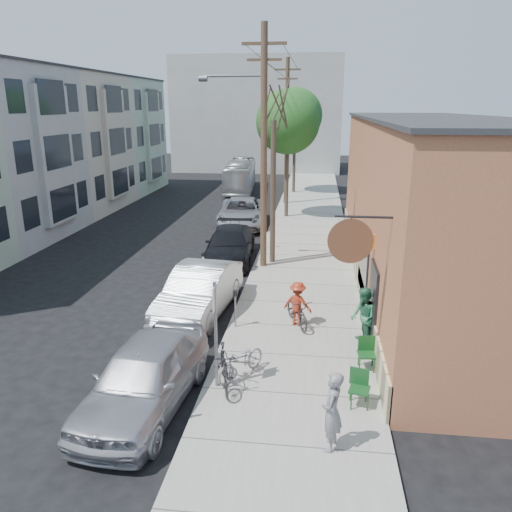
# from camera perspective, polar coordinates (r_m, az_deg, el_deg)

# --- Properties ---
(ground) EXTENTS (120.00, 120.00, 0.00)m
(ground) POSITION_cam_1_polar(r_m,az_deg,el_deg) (17.12, -9.71, -7.59)
(ground) COLOR black
(sidewalk) EXTENTS (4.50, 58.00, 0.15)m
(sidewalk) POSITION_cam_1_polar(r_m,az_deg,el_deg) (26.81, 5.77, 1.77)
(sidewalk) COLOR #9B9A8F
(sidewalk) RESTS_ON ground
(cafe_building) EXTENTS (6.60, 20.20, 6.61)m
(cafe_building) POSITION_cam_1_polar(r_m,az_deg,el_deg) (20.68, 18.90, 5.60)
(cafe_building) COLOR #A35D3C
(cafe_building) RESTS_ON ground
(apartment_row) EXTENTS (6.30, 32.00, 9.00)m
(apartment_row) POSITION_cam_1_polar(r_m,az_deg,el_deg) (33.40, -23.24, 11.21)
(apartment_row) COLOR #A2B79A
(apartment_row) RESTS_ON ground
(end_cap_building) EXTENTS (18.00, 8.00, 12.00)m
(end_cap_building) POSITION_cam_1_polar(r_m,az_deg,el_deg) (57.30, 0.27, 15.84)
(end_cap_building) COLOR #A3A39E
(end_cap_building) RESTS_ON ground
(sign_post) EXTENTS (0.07, 0.45, 2.80)m
(sign_post) POSITION_cam_1_polar(r_m,az_deg,el_deg) (12.42, -4.65, -7.87)
(sign_post) COLOR slate
(sign_post) RESTS_ON sidewalk
(parking_meter_near) EXTENTS (0.14, 0.14, 1.24)m
(parking_meter_near) POSITION_cam_1_polar(r_m,az_deg,el_deg) (15.98, -2.39, -5.33)
(parking_meter_near) COLOR slate
(parking_meter_near) RESTS_ON sidewalk
(parking_meter_far) EXTENTS (0.14, 0.14, 1.24)m
(parking_meter_far) POSITION_cam_1_polar(r_m,az_deg,el_deg) (24.80, 1.09, 2.77)
(parking_meter_far) COLOR slate
(parking_meter_far) RESTS_ON sidewalk
(utility_pole_near) EXTENTS (3.57, 0.28, 10.00)m
(utility_pole_near) POSITION_cam_1_polar(r_m,az_deg,el_deg) (21.31, 0.74, 12.53)
(utility_pole_near) COLOR #503A28
(utility_pole_near) RESTS_ON sidewalk
(utility_pole_far) EXTENTS (1.80, 0.28, 10.00)m
(utility_pole_far) POSITION_cam_1_polar(r_m,az_deg,el_deg) (36.33, 3.52, 14.19)
(utility_pole_far) COLOR #503A28
(utility_pole_far) RESTS_ON sidewalk
(tree_bare) EXTENTS (0.24, 0.24, 6.27)m
(tree_bare) POSITION_cam_1_polar(r_m,az_deg,el_deg) (22.12, 1.95, 7.14)
(tree_bare) COLOR #44392C
(tree_bare) RESTS_ON sidewalk
(tree_leafy_mid) EXTENTS (3.94, 3.94, 7.85)m
(tree_leafy_mid) POSITION_cam_1_polar(r_m,az_deg,el_deg) (31.67, 3.65, 15.02)
(tree_leafy_mid) COLOR #44392C
(tree_leafy_mid) RESTS_ON sidewalk
(tree_leafy_far) EXTENTS (4.29, 4.29, 8.24)m
(tree_leafy_far) POSITION_cam_1_polar(r_m,az_deg,el_deg) (41.18, 4.50, 15.72)
(tree_leafy_far) COLOR #44392C
(tree_leafy_far) RESTS_ON sidewalk
(patio_chair_a) EXTENTS (0.55, 0.55, 0.88)m
(patio_chair_a) POSITION_cam_1_polar(r_m,az_deg,el_deg) (14.00, 12.53, -10.91)
(patio_chair_a) COLOR #13451B
(patio_chair_a) RESTS_ON sidewalk
(patio_chair_b) EXTENTS (0.61, 0.61, 0.88)m
(patio_chair_b) POSITION_cam_1_polar(r_m,az_deg,el_deg) (12.42, 11.73, -14.68)
(patio_chair_b) COLOR #13451B
(patio_chair_b) RESTS_ON sidewalk
(patron_grey) EXTENTS (0.54, 0.71, 1.74)m
(patron_grey) POSITION_cam_1_polar(r_m,az_deg,el_deg) (10.78, 8.68, -17.15)
(patron_grey) COLOR gray
(patron_grey) RESTS_ON sidewalk
(patron_green) EXTENTS (0.83, 0.98, 1.78)m
(patron_green) POSITION_cam_1_polar(r_m,az_deg,el_deg) (15.11, 12.16, -6.84)
(patron_green) COLOR #2E754E
(patron_green) RESTS_ON sidewalk
(cyclist) EXTENTS (1.07, 0.82, 1.47)m
(cyclist) POSITION_cam_1_polar(r_m,az_deg,el_deg) (16.21, 4.78, -5.43)
(cyclist) COLOR #9C2C16
(cyclist) RESTS_ON sidewalk
(cyclist_bike) EXTENTS (1.25, 1.90, 0.94)m
(cyclist_bike) POSITION_cam_1_polar(r_m,az_deg,el_deg) (16.31, 4.75, -6.28)
(cyclist_bike) COLOR black
(cyclist_bike) RESTS_ON sidewalk
(parked_bike_a) EXTENTS (0.96, 1.84, 1.07)m
(parked_bike_a) POSITION_cam_1_polar(r_m,az_deg,el_deg) (12.90, -3.69, -12.58)
(parked_bike_a) COLOR black
(parked_bike_a) RESTS_ON sidewalk
(parked_bike_b) EXTENTS (1.43, 1.78, 0.91)m
(parked_bike_b) POSITION_cam_1_polar(r_m,az_deg,el_deg) (13.33, -1.70, -11.91)
(parked_bike_b) COLOR gray
(parked_bike_b) RESTS_ON sidewalk
(car_0) EXTENTS (2.42, 5.08, 1.68)m
(car_0) POSITION_cam_1_polar(r_m,az_deg,el_deg) (12.46, -12.63, -13.31)
(car_0) COLOR #A7A6AE
(car_0) RESTS_ON ground
(car_1) EXTENTS (2.32, 5.31, 1.70)m
(car_1) POSITION_cam_1_polar(r_m,az_deg,el_deg) (17.38, -6.49, -4.04)
(car_1) COLOR silver
(car_1) RESTS_ON ground
(car_2) EXTENTS (2.44, 5.36, 1.52)m
(car_2) POSITION_cam_1_polar(r_m,az_deg,el_deg) (23.35, -3.01, 1.30)
(car_2) COLOR black
(car_2) RESTS_ON ground
(car_3) EXTENTS (3.25, 6.12, 1.64)m
(car_3) POSITION_cam_1_polar(r_m,az_deg,el_deg) (30.17, -1.66, 5.00)
(car_3) COLOR #A2A2A9
(car_3) RESTS_ON ground
(bus) EXTENTS (2.87, 9.33, 2.56)m
(bus) POSITION_cam_1_polar(r_m,az_deg,el_deg) (42.88, -1.81, 9.16)
(bus) COLOR silver
(bus) RESTS_ON ground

